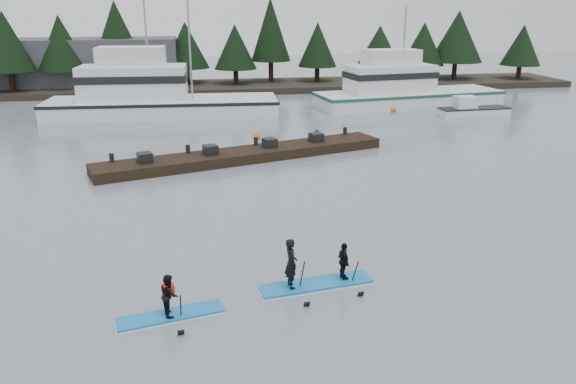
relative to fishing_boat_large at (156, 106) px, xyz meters
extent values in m
plane|color=slate|center=(6.43, -29.28, -0.75)|extent=(160.00, 160.00, 0.00)
cube|color=#2D281E|center=(6.43, 12.72, -0.45)|extent=(70.00, 8.00, 0.60)
cube|color=#4C4C51|center=(-7.57, 14.72, 1.75)|extent=(18.00, 6.00, 5.00)
cube|color=white|center=(0.54, -0.03, -0.63)|extent=(17.64, 5.70, 2.32)
cube|color=white|center=(-1.55, 0.08, 1.79)|extent=(8.00, 3.87, 2.52)
cylinder|color=gray|center=(-0.33, 0.02, 4.30)|extent=(0.14, 0.14, 7.54)
cube|color=white|center=(20.77, 0.87, -0.64)|extent=(16.12, 6.67, 2.23)
cube|color=white|center=(18.92, 0.60, 1.60)|extent=(7.43, 4.19, 2.23)
cylinder|color=gray|center=(20.00, 0.76, 3.94)|extent=(0.14, 0.14, 6.91)
cube|color=white|center=(24.11, -4.18, -0.43)|extent=(5.47, 1.88, 0.63)
cube|color=black|center=(5.56, -14.12, -0.47)|extent=(16.38, 7.06, 0.55)
sphere|color=orange|center=(6.74, -9.26, -0.75)|extent=(0.50, 0.50, 0.50)
sphere|color=orange|center=(18.51, -1.58, -0.75)|extent=(0.58, 0.58, 0.58)
cube|color=blue|center=(2.00, -30.22, -0.69)|extent=(3.00, 1.31, 0.11)
imported|color=black|center=(2.00, -30.22, -0.05)|extent=(0.56, 0.66, 1.19)
cube|color=red|center=(2.00, -30.22, 0.10)|extent=(0.34, 0.26, 0.32)
cylinder|color=black|center=(2.29, -30.38, -0.51)|extent=(0.10, 0.87, 1.47)
cube|color=#1475BB|center=(6.32, -29.13, -0.69)|extent=(3.59, 1.33, 0.12)
imported|color=black|center=(5.53, -29.25, 0.15)|extent=(0.45, 0.62, 1.56)
cylinder|color=black|center=(5.81, -29.43, -0.29)|extent=(0.04, 0.94, 1.60)
imported|color=black|center=(7.21, -29.00, -0.03)|extent=(0.39, 0.73, 1.19)
cylinder|color=black|center=(7.49, -29.18, -0.49)|extent=(0.04, 0.87, 1.47)
camera|label=1|loc=(2.96, -44.10, 7.45)|focal=35.00mm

